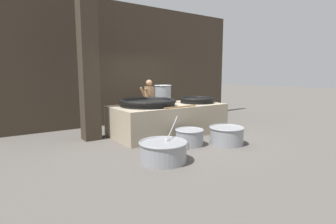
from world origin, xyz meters
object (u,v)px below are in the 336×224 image
(giant_wok_near, at_px, (148,102))
(prep_bowl_extra, at_px, (189,136))
(prep_bowl_meat, at_px, (227,135))
(stock_pot, at_px, (163,94))
(cook, at_px, (149,101))
(prep_bowl_vegetables, at_px, (163,150))
(giant_wok_far, at_px, (197,100))

(giant_wok_near, height_order, prep_bowl_extra, giant_wok_near)
(giant_wok_near, height_order, prep_bowl_meat, giant_wok_near)
(giant_wok_near, xyz_separation_m, prep_bowl_extra, (0.34, -1.36, -0.72))
(stock_pot, xyz_separation_m, prep_bowl_meat, (0.34, -2.28, -0.87))
(cook, relative_size, prep_bowl_vegetables, 1.34)
(giant_wok_near, bearing_deg, giant_wok_far, -5.10)
(prep_bowl_vegetables, bearing_deg, prep_bowl_meat, 5.80)
(giant_wok_near, bearing_deg, prep_bowl_vegetables, -112.78)
(stock_pot, xyz_separation_m, prep_bowl_vegetables, (-1.65, -2.48, -0.88))
(cook, distance_m, prep_bowl_extra, 2.72)
(stock_pot, distance_m, prep_bowl_extra, 2.09)
(giant_wok_near, relative_size, cook, 1.02)
(cook, height_order, prep_bowl_meat, cook)
(prep_bowl_vegetables, bearing_deg, cook, 63.49)
(stock_pot, relative_size, prep_bowl_vegetables, 0.48)
(giant_wok_near, relative_size, giant_wok_far, 1.50)
(stock_pot, height_order, prep_bowl_extra, stock_pot)
(prep_bowl_vegetables, distance_m, prep_bowl_extra, 1.35)
(stock_pot, bearing_deg, prep_bowl_extra, -104.06)
(giant_wok_far, xyz_separation_m, stock_pot, (-0.82, 0.61, 0.19))
(cook, xyz_separation_m, prep_bowl_meat, (0.36, -3.06, -0.58))
(prep_bowl_vegetables, height_order, prep_bowl_extra, prep_bowl_vegetables)
(prep_bowl_vegetables, xyz_separation_m, prep_bowl_meat, (1.99, 0.20, 0.01))
(giant_wok_near, distance_m, cook, 1.48)
(stock_pot, distance_m, prep_bowl_meat, 2.46)
(stock_pot, distance_m, cook, 0.84)
(giant_wok_near, bearing_deg, stock_pot, 30.10)
(giant_wok_far, xyz_separation_m, prep_bowl_meat, (-0.48, -1.67, -0.69))
(stock_pot, distance_m, prep_bowl_vegetables, 3.10)
(giant_wok_near, distance_m, giant_wok_far, 1.63)
(giant_wok_far, relative_size, stock_pot, 1.92)
(giant_wok_far, bearing_deg, giant_wok_near, 174.90)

